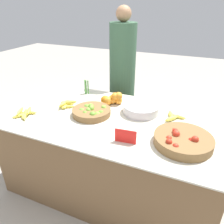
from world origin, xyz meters
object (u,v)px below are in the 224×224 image
(vendor_person, at_px, (122,84))
(tomato_basket, at_px, (183,140))
(lime_bowl, at_px, (92,112))
(price_sign, at_px, (125,136))
(metal_bowl, at_px, (141,109))

(vendor_person, bearing_deg, tomato_basket, -50.42)
(lime_bowl, relative_size, price_sign, 2.18)
(metal_bowl, bearing_deg, lime_bowl, -151.43)
(tomato_basket, relative_size, vendor_person, 0.25)
(price_sign, height_order, vendor_person, vendor_person)
(lime_bowl, relative_size, tomato_basket, 0.83)
(lime_bowl, height_order, price_sign, price_sign)
(lime_bowl, distance_m, tomato_basket, 0.78)
(metal_bowl, height_order, vendor_person, vendor_person)
(tomato_basket, distance_m, vendor_person, 1.28)
(tomato_basket, bearing_deg, metal_bowl, 138.94)
(metal_bowl, distance_m, price_sign, 0.48)
(metal_bowl, bearing_deg, price_sign, -86.37)
(lime_bowl, height_order, metal_bowl, lime_bowl)
(price_sign, bearing_deg, metal_bowl, 87.05)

